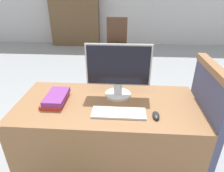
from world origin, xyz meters
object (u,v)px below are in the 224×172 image
at_px(mouse, 156,115).
at_px(far_chair, 117,40).
at_px(book_stack, 56,98).
at_px(monitor, 118,70).
at_px(keyboard, 119,113).

xyz_separation_m(mouse, far_chair, (-0.43, 3.03, -0.21)).
relative_size(book_stack, far_chair, 0.28).
distance_m(monitor, far_chair, 2.76).
xyz_separation_m(mouse, book_stack, (-0.80, 0.16, 0.02)).
distance_m(keyboard, mouse, 0.27).
bearing_deg(book_stack, far_chair, 82.77).
xyz_separation_m(monitor, far_chair, (-0.14, 2.72, -0.43)).
xyz_separation_m(monitor, book_stack, (-0.50, -0.14, -0.20)).
height_order(mouse, book_stack, book_stack).
xyz_separation_m(keyboard, mouse, (0.27, -0.02, 0.01)).
distance_m(monitor, keyboard, 0.36).
height_order(monitor, far_chair, monitor).
distance_m(keyboard, book_stack, 0.54).
height_order(monitor, mouse, monitor).
bearing_deg(far_chair, keyboard, -145.21).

